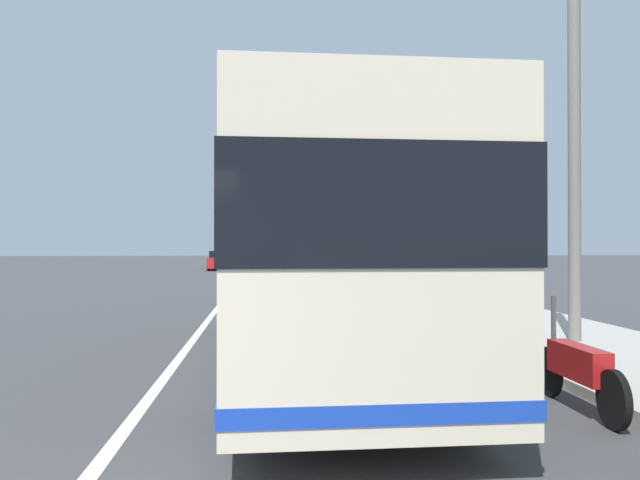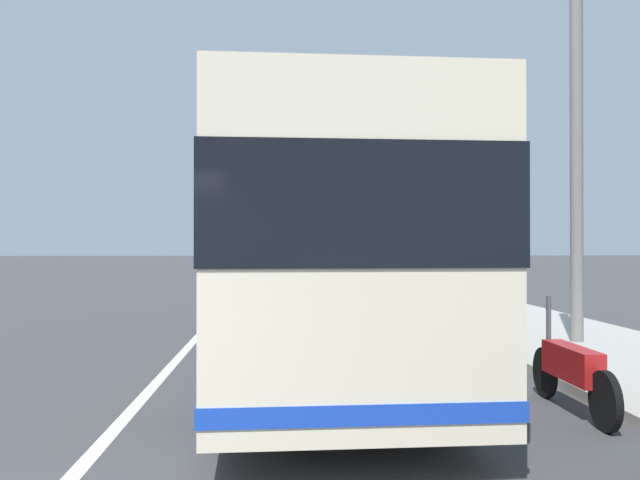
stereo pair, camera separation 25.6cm
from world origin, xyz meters
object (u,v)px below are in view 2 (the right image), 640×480
object	(u,v)px
motorcycle_mid_row	(572,370)
car_oncoming	(310,280)
coach_bus	(307,246)
car_far_distant	(234,261)
utility_pole	(577,160)
car_side_street	(284,260)
motorcycle_nearest_curb	(473,335)

from	to	relation	value
motorcycle_mid_row	car_oncoming	bearing A→B (deg)	8.18
coach_bus	motorcycle_mid_row	size ratio (longest dim) A/B	5.43
car_far_distant	utility_pole	distance (m)	39.20
car_oncoming	coach_bus	bearing A→B (deg)	175.88
motorcycle_mid_row	utility_pole	world-z (taller)	utility_pole
utility_pole	car_side_street	bearing A→B (deg)	7.33
car_far_distant	motorcycle_mid_row	bearing A→B (deg)	10.48
motorcycle_mid_row	motorcycle_nearest_curb	world-z (taller)	motorcycle_mid_row
coach_bus	car_side_street	bearing A→B (deg)	-1.82
motorcycle_nearest_curb	car_far_distant	size ratio (longest dim) A/B	0.47
motorcycle_mid_row	motorcycle_nearest_curb	distance (m)	3.04
car_oncoming	car_far_distant	bearing A→B (deg)	7.74
coach_bus	car_side_street	size ratio (longest dim) A/B	2.85
car_oncoming	utility_pole	size ratio (longest dim) A/B	0.68
motorcycle_mid_row	car_side_street	xyz separation A→B (m)	(43.36, 2.94, 0.23)
car_oncoming	car_side_street	world-z (taller)	car_side_street
motorcycle_nearest_curb	car_oncoming	bearing A→B (deg)	35.86
motorcycle_mid_row	utility_pole	distance (m)	5.75
car_oncoming	utility_pole	world-z (taller)	utility_pole
motorcycle_mid_row	car_side_street	bearing A→B (deg)	3.69
motorcycle_nearest_curb	utility_pole	bearing A→B (deg)	-30.95
car_side_street	utility_pole	distance (m)	39.28
utility_pole	motorcycle_mid_row	bearing A→B (deg)	155.40
coach_bus	car_side_street	distance (m)	39.94
motorcycle_mid_row	car_far_distant	size ratio (longest dim) A/B	0.53
coach_bus	motorcycle_nearest_curb	xyz separation A→B (m)	(-0.41, -2.56, -1.39)
motorcycle_nearest_curb	car_side_street	distance (m)	40.43
coach_bus	car_oncoming	distance (m)	11.91
car_oncoming	utility_pole	distance (m)	11.93
coach_bus	utility_pole	size ratio (longest dim) A/B	1.73
coach_bus	utility_pole	bearing A→B (deg)	-79.75
coach_bus	car_side_street	xyz separation A→B (m)	(39.93, 0.12, -1.15)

